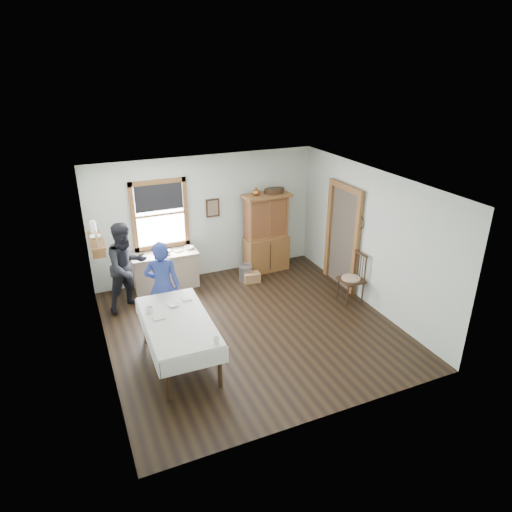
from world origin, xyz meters
The scene contains 20 objects.
room centered at (0.00, 0.00, 1.35)m, with size 5.01×5.01×2.70m.
window centered at (-1.00, 2.46, 1.64)m, with size 1.18×0.07×1.48m.
doorway centered at (2.46, 0.85, 1.16)m, with size 0.09×1.14×2.22m.
wall_shelf centered at (-2.37, 1.54, 1.57)m, with size 0.24×1.00×0.44m.
framed_picture centered at (0.15, 2.46, 1.55)m, with size 0.30×0.04×0.40m, color #362213.
rug_beater centered at (2.45, 0.30, 1.72)m, with size 0.27×0.27×0.01m, color black.
work_counter centered at (-1.04, 2.18, 0.39)m, with size 1.38×0.52×0.79m, color tan.
china_hutch centered at (1.29, 2.15, 0.90)m, with size 1.06×0.50×1.81m, color brown.
dining_table centered at (-1.45, -0.46, 0.39)m, with size 1.03×1.95×0.78m, color silver.
spindle_chair centered at (2.22, 0.12, 0.52)m, with size 0.48×0.48×1.04m, color #362213.
pail centered at (0.65, 1.84, 0.16)m, with size 0.29×0.29×0.32m, color gray.
wicker_basket centered at (0.74, 1.70, 0.10)m, with size 0.35×0.25×0.21m, color #A9794C.
woman_blue centered at (-1.43, 0.63, 0.78)m, with size 0.57×0.37×1.56m, color navy.
figure_dark centered at (-1.89, 1.60, 0.82)m, with size 0.80×0.62×1.64m, color black.
table_cup_a centered at (-1.81, -0.09, 0.83)m, with size 0.13×0.13×0.10m, color white.
table_cup_b centered at (-1.10, -1.32, 0.83)m, with size 0.10×0.10×0.10m, color white.
table_bowl centered at (-1.40, -0.02, 0.81)m, with size 0.22×0.22×0.06m, color white.
counter_book centered at (-0.85, 2.19, 0.80)m, with size 0.16×0.22×0.02m, color #715D4B.
counter_bowl centered at (-0.50, 2.21, 0.82)m, with size 0.19×0.19×0.06m, color white.
shelf_bowl centered at (-2.37, 1.55, 1.60)m, with size 0.22×0.22×0.05m, color white.
Camera 1 is at (-2.77, -6.59, 4.56)m, focal length 32.00 mm.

